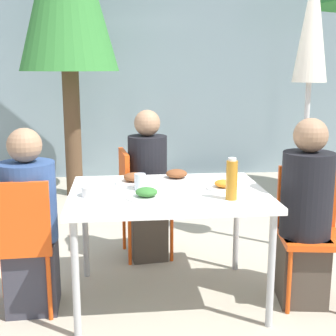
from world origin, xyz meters
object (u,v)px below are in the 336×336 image
(chair_left, at_px, (20,236))
(person_far, at_px, (148,189))
(chair_far, at_px, (137,195))
(salad_bowl, at_px, (93,191))
(drinking_cup, at_px, (140,182))
(closed_umbrella, at_px, (311,46))
(chair_right, at_px, (310,223))
(person_right, at_px, (305,217))
(person_left, at_px, (30,227))
(bottle, at_px, (232,179))

(chair_left, relative_size, person_far, 0.73)
(chair_far, bearing_deg, salad_bowl, -26.73)
(person_far, bearing_deg, chair_left, -51.88)
(drinking_cup, bearing_deg, closed_umbrella, 27.62)
(chair_far, xyz_separation_m, salad_bowl, (-0.30, -0.84, 0.26))
(chair_left, relative_size, salad_bowl, 6.17)
(chair_right, height_order, person_right, person_right)
(person_left, height_order, person_far, person_far)
(bottle, bearing_deg, closed_umbrella, 49.54)
(drinking_cup, distance_m, salad_bowl, 0.32)
(chair_left, distance_m, chair_far, 1.16)
(person_far, bearing_deg, chair_right, 45.87)
(drinking_cup, xyz_separation_m, salad_bowl, (-0.30, -0.11, -0.02))
(chair_left, height_order, person_right, person_right)
(chair_right, bearing_deg, closed_umbrella, -100.19)
(person_far, xyz_separation_m, bottle, (0.44, -0.97, 0.30))
(bottle, height_order, salad_bowl, bottle)
(person_right, height_order, drinking_cup, person_right)
(chair_left, bearing_deg, person_far, 42.77)
(chair_left, bearing_deg, salad_bowl, 2.88)
(chair_far, relative_size, drinking_cup, 8.14)
(person_far, height_order, salad_bowl, person_far)
(chair_right, distance_m, closed_umbrella, 1.47)
(person_left, xyz_separation_m, chair_far, (0.71, 0.80, -0.03))
(salad_bowl, bearing_deg, chair_far, 70.06)
(bottle, bearing_deg, person_right, 12.18)
(person_right, bearing_deg, chair_right, -122.06)
(chair_right, relative_size, salad_bowl, 6.17)
(person_right, bearing_deg, chair_far, -31.90)
(person_left, bearing_deg, salad_bowl, -8.06)
(person_right, distance_m, person_far, 1.29)
(chair_far, xyz_separation_m, drinking_cup, (-0.01, -0.73, 0.28))
(person_far, distance_m, drinking_cup, 0.73)
(closed_umbrella, height_order, bottle, closed_umbrella)
(chair_far, xyz_separation_m, closed_umbrella, (1.39, 0.01, 1.18))
(chair_left, xyz_separation_m, salad_bowl, (0.45, 0.04, 0.26))
(chair_right, distance_m, drinking_cup, 1.16)
(closed_umbrella, bearing_deg, person_left, -159.11)
(person_right, bearing_deg, person_left, 5.30)
(person_right, relative_size, drinking_cup, 11.29)
(chair_far, relative_size, person_far, 0.73)
(bottle, relative_size, salad_bowl, 1.78)
(person_right, height_order, chair_far, person_right)
(chair_right, distance_m, person_right, 0.11)
(person_far, bearing_deg, person_left, -53.16)
(chair_right, distance_m, person_far, 1.29)
(drinking_cup, bearing_deg, person_left, -174.36)
(person_left, height_order, chair_right, person_left)
(drinking_cup, relative_size, salad_bowl, 0.76)
(chair_left, distance_m, salad_bowl, 0.52)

